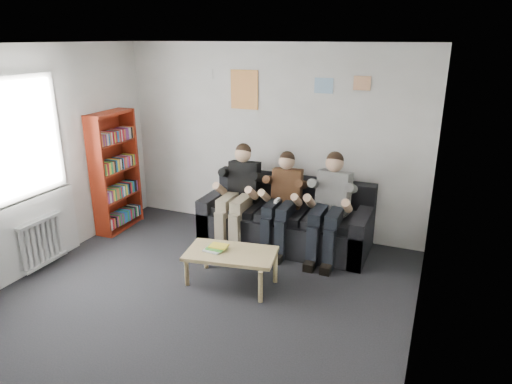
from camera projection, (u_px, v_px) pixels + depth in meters
The scene contains 14 objects.
room_shell at pixel (177, 192), 4.38m from camera, with size 5.00×5.00×5.00m.
sofa at pixel (286, 221), 6.36m from camera, with size 2.30×0.94×0.89m.
bookshelf at pixel (116, 172), 6.70m from camera, with size 0.26×0.79×1.76m.
coffee_table at pixel (231, 256), 5.27m from camera, with size 1.03×0.57×0.41m.
game_cases at pixel (216, 248), 5.30m from camera, with size 0.25×0.22×0.05m.
person_left at pixel (238, 195), 6.30m from camera, with size 0.42×0.89×1.38m.
person_middle at pixel (282, 203), 6.07m from camera, with size 0.39×0.84×1.33m.
person_right at pixel (329, 208), 5.83m from camera, with size 0.42×0.90×1.38m.
radiator at pixel (42, 242), 5.66m from camera, with size 0.10×0.64×0.60m.
window at pixel (29, 189), 5.47m from camera, with size 0.05×1.30×2.36m.
poster_large at pixel (244, 90), 6.47m from camera, with size 0.42×0.01×0.55m, color #C6C646.
poster_blue at pixel (324, 86), 6.02m from camera, with size 0.25×0.01×0.20m, color #4094DA.
poster_pink at pixel (362, 83), 5.82m from camera, with size 0.22×0.01×0.18m, color #CE408D.
poster_sign at pixel (207, 74), 6.63m from camera, with size 0.20×0.01×0.14m, color silver.
Camera 1 is at (2.30, -3.53, 2.76)m, focal length 32.00 mm.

